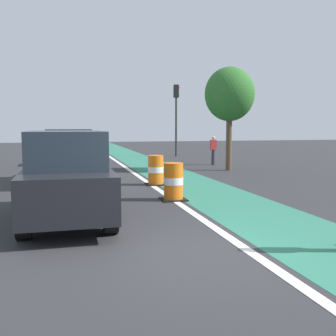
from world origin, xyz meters
TOP-DOWN VIEW (x-y plane):
  - ground_plane at (0.00, 0.00)m, footprint 100.00×100.00m
  - bike_lane_strip at (2.40, 12.00)m, footprint 2.50×80.00m
  - lane_divider_stripe at (0.90, 12.00)m, footprint 0.20×80.00m
  - parked_suv_nearest at (-2.09, 2.94)m, footprint 1.93×4.61m
  - parked_suv_second at (-1.99, 9.54)m, footprint 1.93×4.61m
  - parked_sedan_third at (-1.90, 16.73)m, footprint 1.98×4.13m
  - traffic_barrel_front at (0.90, 4.73)m, footprint 0.73×0.73m
  - traffic_barrel_mid at (1.07, 7.84)m, footprint 0.73×0.73m
  - traffic_light_corner at (5.61, 21.27)m, footprint 0.41×0.32m
  - pedestrian_crossing at (5.89, 14.55)m, footprint 0.34×0.20m
  - street_tree_sidewalk at (5.61, 11.71)m, footprint 2.40×2.40m

SIDE VIEW (x-z plane):
  - ground_plane at x=0.00m, z-range 0.00..0.00m
  - bike_lane_strip at x=2.40m, z-range 0.00..0.01m
  - lane_divider_stripe at x=0.90m, z-range 0.00..0.01m
  - traffic_barrel_front at x=0.90m, z-range -0.01..1.08m
  - traffic_barrel_mid at x=1.07m, z-range -0.01..1.08m
  - parked_sedan_third at x=-1.90m, z-range -0.02..1.68m
  - pedestrian_crossing at x=5.89m, z-range 0.06..1.67m
  - parked_suv_nearest at x=-2.09m, z-range 0.02..2.06m
  - parked_suv_second at x=-1.99m, z-range 0.02..2.06m
  - traffic_light_corner at x=5.61m, z-range 0.95..6.05m
  - street_tree_sidewalk at x=5.61m, z-range 1.17..6.17m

